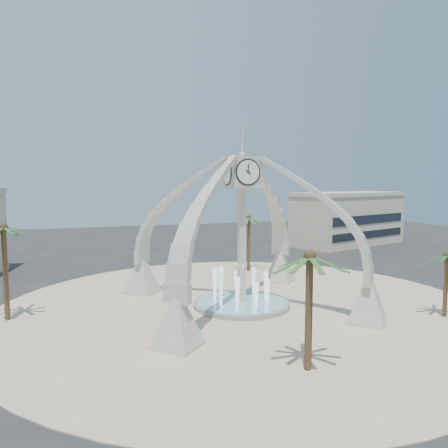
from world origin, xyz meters
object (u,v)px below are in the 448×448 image
object	(u,v)px
clock_tower	(242,229)
palm_west	(3,229)
palm_east	(447,256)
fountain	(241,303)
palm_north	(249,218)
palm_south	(310,258)

from	to	relation	value
clock_tower	palm_west	world-z (taller)	clock_tower
palm_east	palm_west	xyz separation A→B (m)	(-31.37, 10.12, 2.15)
fountain	palm_north	xyz separation A→B (m)	(6.09, 13.17, 5.84)
clock_tower	palm_east	distance (m)	15.74
fountain	palm_west	world-z (taller)	palm_west
fountain	palm_east	xyz separation A→B (m)	(13.58, -7.76, 4.45)
palm_west	palm_north	bearing A→B (deg)	24.34
clock_tower	fountain	world-z (taller)	clock_tower
clock_tower	palm_west	xyz separation A→B (m)	(-17.79, 2.36, 0.40)
palm_west	palm_south	bearing A→B (deg)	-41.94
palm_north	palm_south	world-z (taller)	palm_south
palm_west	palm_north	world-z (taller)	palm_west
clock_tower	palm_south	size ratio (longest dim) A/B	2.51
fountain	palm_east	distance (m)	16.26
palm_north	fountain	bearing A→B (deg)	-114.82
palm_north	clock_tower	bearing A→B (deg)	-114.82
fountain	palm_west	distance (m)	19.12
fountain	palm_west	size ratio (longest dim) A/B	1.03
palm_north	palm_south	xyz separation A→B (m)	(-7.19, -25.80, 0.13)
fountain	palm_south	distance (m)	14.02
palm_west	clock_tower	bearing A→B (deg)	-7.56
clock_tower	palm_east	bearing A→B (deg)	-29.75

